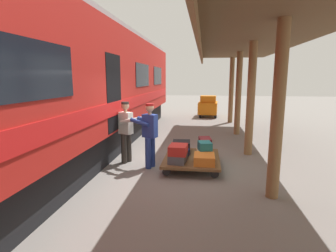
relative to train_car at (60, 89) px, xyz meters
The scene contains 16 objects.
ground_plane 3.89m from the train_car, behind, with size 60.00×60.00×0.00m, color slate.
platform_canopy 5.30m from the train_car, behind, with size 3.20×16.12×3.56m.
train_car is the anchor object (origin of this frame).
luggage_cart 3.99m from the train_car, behind, with size 1.44×1.83×0.27m.
suitcase_orange_carryall 4.24m from the train_car, behind, with size 0.50×0.62×0.22m, color #CC6B23.
suitcase_tan_vintage 4.23m from the train_car, behind, with size 0.39×0.56×0.19m, color tan.
suitcase_yellow_case 4.26m from the train_car, behind, with size 0.38×0.55×0.20m, color gold.
suitcase_navy_fabric 3.65m from the train_car, behind, with size 0.46×0.51×0.17m, color navy.
suitcase_black_hardshell 3.66m from the train_car, 169.63° to the right, with size 0.49×0.55×0.30m, color black.
suitcase_slate_roller 3.66m from the train_car, behind, with size 0.40×0.53×0.22m, color #4C515B.
suitcase_teal_softside 4.15m from the train_car, behind, with size 0.32×0.42×0.24m, color #1E666B.
suitcase_red_plastic 3.57m from the train_car, behind, with size 0.43×0.54×0.23m, color #AD231E.
suitcase_maroon_trunk 4.20m from the train_car, behind, with size 0.32×0.51×0.22m, color maroon.
porter_in_overalls 2.69m from the train_car, behind, with size 0.73×0.57×1.70m.
porter_by_door 2.08m from the train_car, behind, with size 0.74×0.60×1.70m.
baggage_tug 10.56m from the train_car, 112.84° to the right, with size 1.21×1.77×1.30m.
Camera 1 is at (-0.54, 6.77, 2.34)m, focal length 28.54 mm.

